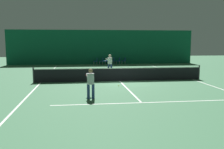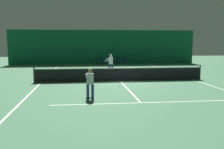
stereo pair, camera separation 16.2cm
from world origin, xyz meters
name	(u,v)px [view 1 (the left image)]	position (x,y,z in m)	size (l,w,h in m)	color
ground_plane	(120,81)	(0.00, 0.00, 0.00)	(60.00, 60.00, 0.00)	#3D704C
backdrop_curtain	(102,47)	(0.00, 13.65, 2.11)	(23.00, 0.12, 4.21)	#0F5138
court_line_baseline_far	(104,65)	(0.00, 11.90, 0.00)	(11.00, 0.10, 0.00)	white
court_line_service_far	(109,71)	(0.00, 6.40, 0.00)	(8.25, 0.10, 0.00)	white
court_line_service_near	(142,103)	(0.00, -6.40, 0.00)	(8.25, 0.10, 0.00)	white
court_line_sideline_left	(41,83)	(-5.50, 0.00, 0.00)	(0.10, 23.80, 0.00)	white
court_line_sideline_right	(193,80)	(5.50, 0.00, 0.00)	(0.10, 23.80, 0.00)	white
court_line_centre	(120,81)	(0.00, 0.00, 0.00)	(0.10, 12.80, 0.00)	white
tennis_net	(120,74)	(0.00, 0.00, 0.51)	(12.00, 0.10, 1.07)	black
player_near	(91,81)	(-2.29, -5.25, 0.87)	(0.41, 1.29, 1.49)	navy
player_far	(110,62)	(-0.20, 4.31, 0.98)	(0.98, 1.36, 1.69)	navy
courtside_chair_0	(96,61)	(-0.85, 13.10, 0.49)	(0.44, 0.44, 0.84)	#99999E
courtside_chair_1	(102,61)	(-0.15, 13.10, 0.49)	(0.44, 0.44, 0.84)	#99999E
courtside_chair_2	(107,60)	(0.55, 13.10, 0.49)	(0.44, 0.44, 0.84)	#99999E
courtside_chair_3	(113,60)	(1.24, 13.10, 0.49)	(0.44, 0.44, 0.84)	#99999E
courtside_chair_4	(119,60)	(1.94, 13.10, 0.49)	(0.44, 0.44, 0.84)	#99999E
courtside_chair_5	(124,60)	(2.64, 13.10, 0.49)	(0.44, 0.44, 0.84)	#99999E
tennis_ball	(119,86)	(-0.39, -2.04, 0.03)	(0.07, 0.07, 0.07)	#D1DB33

